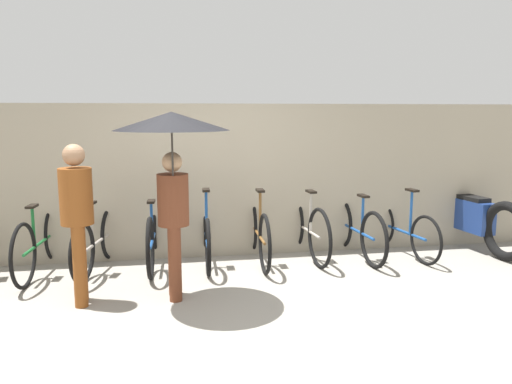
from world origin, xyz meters
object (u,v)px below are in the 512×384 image
Objects in this scene: motorcycle at (471,218)px; parked_bicycle_6 at (306,228)px; pedestrian_leading at (77,212)px; pedestrian_center at (172,148)px; parked_bicycle_8 at (402,229)px; parked_bicycle_3 at (153,235)px; parked_bicycle_5 at (258,232)px; parked_bicycle_7 at (356,229)px; parked_bicycle_2 at (98,240)px; parked_bicycle_1 at (40,241)px; parked_bicycle_4 at (206,234)px.

parked_bicycle_6 is at bearing 83.95° from motorcycle.
pedestrian_leading is 0.84× the size of pedestrian_center.
parked_bicycle_3 is at bearing 80.97° from parked_bicycle_8.
pedestrian_leading is (-2.03, -1.15, 0.56)m from parked_bicycle_5.
parked_bicycle_3 is 1.04× the size of parked_bicycle_7.
pedestrian_leading is (-3.36, -1.12, 0.57)m from parked_bicycle_7.
parked_bicycle_1 is at bearing 101.34° from parked_bicycle_2.
parked_bicycle_4 is 0.99× the size of parked_bicycle_6.
parked_bicycle_3 is 0.94× the size of pedestrian_center.
pedestrian_center is at bearing 101.21° from motorcycle.
parked_bicycle_2 is 1.26m from pedestrian_leading.
parked_bicycle_3 is at bearing -81.80° from parked_bicycle_1.
parked_bicycle_5 is 2.40m from pedestrian_leading.
parked_bicycle_3 is (1.34, 0.07, -0.00)m from parked_bicycle_1.
parked_bicycle_5 is 1.07× the size of parked_bicycle_8.
pedestrian_leading is at bearing 104.51° from parked_bicycle_7.
parked_bicycle_7 reaches higher than motorcycle.
parked_bicycle_2 is 1.95m from pedestrian_center.
parked_bicycle_1 reaches higher than parked_bicycle_8.
pedestrian_center is at bearing -122.78° from parked_bicycle_1.
parked_bicycle_6 is 1.34m from parked_bicycle_8.
parked_bicycle_2 is 2.67m from parked_bicycle_6.
parked_bicycle_6 is at bearing -163.22° from pedestrian_leading.
parked_bicycle_4 is (2.00, 0.07, -0.02)m from parked_bicycle_1.
pedestrian_center is 0.92× the size of motorcycle.
pedestrian_leading is at bearing 120.61° from parked_bicycle_5.
parked_bicycle_7 is 2.96m from pedestrian_center.
parked_bicycle_5 is 2.04m from pedestrian_center.
pedestrian_leading is 1.14m from pedestrian_center.
parked_bicycle_2 is at bearing -98.98° from pedestrian_leading.
pedestrian_center reaches higher than parked_bicycle_1.
pedestrian_leading is (-4.03, -1.14, 0.60)m from parked_bicycle_8.
pedestrian_center is (-0.41, -1.31, 1.21)m from parked_bicycle_4.
parked_bicycle_7 is (2.67, -0.08, -0.01)m from parked_bicycle_3.
pedestrian_center reaches higher than parked_bicycle_6.
parked_bicycle_2 reaches higher than parked_bicycle_8.
parked_bicycle_6 is 2.50m from pedestrian_center.
parked_bicycle_1 is at bearing 94.09° from parked_bicycle_4.
pedestrian_center reaches higher than parked_bicycle_7.
parked_bicycle_1 is at bearing 85.94° from parked_bicycle_7.
parked_bicycle_8 is (1.34, -0.09, -0.05)m from parked_bicycle_6.
parked_bicycle_2 is 0.94× the size of parked_bicycle_6.
parked_bicycle_3 is 1.03× the size of parked_bicycle_6.
parked_bicycle_1 is at bearing 95.36° from parked_bicycle_3.
parked_bicycle_6 is (2.00, 0.03, 0.01)m from parked_bicycle_3.
parked_bicycle_5 is (2.00, 0.03, 0.02)m from parked_bicycle_2.
pedestrian_leading is at bearing -145.28° from parked_bicycle_1.
pedestrian_center is (-1.08, -1.25, 1.19)m from parked_bicycle_5.
parked_bicycle_4 is 1.83m from pedestrian_center.
pedestrian_center is at bearing 165.96° from pedestrian_leading.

